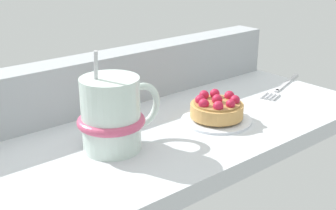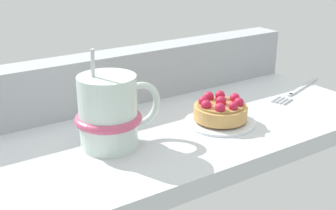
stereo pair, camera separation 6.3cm
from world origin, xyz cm
name	(u,v)px [view 2 (the right image)]	position (x,y,z in cm)	size (l,w,h in cm)	color
ground_plane	(175,131)	(0.00, 0.00, -1.32)	(65.35, 30.85, 2.64)	silver
window_rail_back	(133,75)	(0.00, 12.73, 4.39)	(64.04, 5.39, 8.79)	#9EA3A8
dessert_plate	(220,121)	(5.68, -3.87, 0.37)	(10.74, 10.74, 0.78)	silver
raspberry_tart	(220,110)	(5.68, -3.85, 2.19)	(8.10, 8.10, 3.56)	tan
coffee_mug	(110,112)	(-11.59, -1.64, 4.83)	(12.58, 8.97, 13.65)	silver
dessert_fork	(298,90)	(27.16, -0.21, 0.30)	(17.11, 6.99, 0.60)	#B7B7BC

